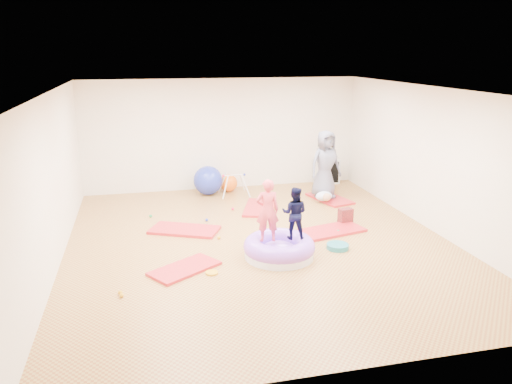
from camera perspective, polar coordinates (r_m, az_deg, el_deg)
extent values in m
cube|color=#A98A44|center=(9.37, 0.42, -5.79)|extent=(7.00, 8.00, 0.01)
cube|color=white|center=(8.73, 0.46, 11.54)|extent=(7.00, 8.00, 0.01)
cube|color=white|center=(12.80, -3.82, 6.58)|extent=(7.00, 0.01, 2.80)
cube|color=white|center=(5.33, 10.74, -7.17)|extent=(7.00, 0.01, 2.80)
cube|color=white|center=(8.83, -22.23, 1.18)|extent=(0.01, 8.00, 2.80)
cube|color=white|center=(10.33, 19.69, 3.44)|extent=(0.01, 8.00, 2.80)
cube|color=#C43F27|center=(8.33, -8.15, -8.66)|extent=(1.27, 1.11, 0.05)
cube|color=#C43F27|center=(10.03, -8.17, -4.30)|extent=(1.49, 1.17, 0.06)
cube|color=#C43F27|center=(11.30, 0.43, -1.81)|extent=(1.04, 1.44, 0.05)
cube|color=#C43F27|center=(10.01, 8.67, -4.37)|extent=(1.39, 0.92, 0.05)
cube|color=#C43F27|center=(12.12, 8.41, -0.75)|extent=(0.89, 1.33, 0.05)
cylinder|color=white|center=(8.74, 2.65, -6.98)|extent=(1.21, 1.21, 0.14)
torus|color=#9354E9|center=(8.69, 2.67, -6.21)|extent=(1.25, 1.25, 0.33)
ellipsoid|color=#9354E9|center=(8.72, 2.66, -6.68)|extent=(0.66, 0.66, 0.30)
imported|color=#EA4856|center=(8.42, 1.32, -1.79)|extent=(0.42, 0.30, 1.09)
imported|color=black|center=(8.57, 4.43, -2.11)|extent=(0.56, 0.51, 0.92)
imported|color=slate|center=(11.94, 7.93, 3.15)|extent=(0.88, 0.66, 1.62)
ellipsoid|color=silver|center=(11.81, 7.77, -0.48)|extent=(0.40, 0.26, 0.23)
sphere|color=tan|center=(11.63, 8.10, -0.59)|extent=(0.19, 0.19, 0.19)
sphere|color=gold|center=(9.55, -4.27, -5.20)|extent=(0.07, 0.07, 0.07)
sphere|color=#F51B4C|center=(11.21, -2.67, -1.94)|extent=(0.07, 0.07, 0.07)
sphere|color=gold|center=(10.70, 1.76, -2.81)|extent=(0.07, 0.07, 0.07)
sphere|color=#248B46|center=(9.96, 9.39, -4.46)|extent=(0.07, 0.07, 0.07)
sphere|color=#248B46|center=(10.96, -11.95, -2.70)|extent=(0.07, 0.07, 0.07)
sphere|color=#2332B0|center=(11.19, 4.27, -2.00)|extent=(0.07, 0.07, 0.07)
sphere|color=gold|center=(7.73, -15.26, -11.04)|extent=(0.07, 0.07, 0.07)
sphere|color=gold|center=(7.65, -15.12, -11.33)|extent=(0.07, 0.07, 0.07)
sphere|color=#2332B0|center=(10.53, -5.66, -3.19)|extent=(0.07, 0.07, 0.07)
sphere|color=#2332B0|center=(12.40, -5.51, 1.33)|extent=(0.72, 0.72, 0.72)
sphere|color=orange|center=(12.67, -3.14, 1.05)|extent=(0.44, 0.44, 0.44)
cylinder|color=silver|center=(12.00, -3.51, 0.52)|extent=(0.20, 0.21, 0.54)
cylinder|color=silver|center=(12.44, -3.87, 1.07)|extent=(0.20, 0.21, 0.54)
cylinder|color=silver|center=(12.09, -1.16, 0.66)|extent=(0.20, 0.21, 0.54)
cylinder|color=silver|center=(12.52, -1.60, 1.20)|extent=(0.20, 0.21, 0.54)
cylinder|color=silver|center=(12.20, -2.55, 1.94)|extent=(0.52, 0.03, 0.03)
sphere|color=#F51B4C|center=(12.16, -3.76, 1.87)|extent=(0.06, 0.06, 0.06)
sphere|color=#2332B0|center=(12.25, -1.34, 2.00)|extent=(0.06, 0.06, 0.06)
cube|color=silver|center=(13.55, 8.07, 2.35)|extent=(0.66, 0.32, 0.66)
cube|color=black|center=(13.41, 8.30, 2.20)|extent=(0.56, 0.02, 0.56)
cube|color=silver|center=(13.50, 8.14, 2.31)|extent=(0.02, 0.22, 0.58)
cube|color=silver|center=(13.50, 8.14, 2.31)|extent=(0.58, 0.22, 0.02)
cylinder|color=teal|center=(9.19, 9.31, -6.16)|extent=(0.40, 0.40, 0.09)
cube|color=maroon|center=(10.48, 10.19, -2.73)|extent=(0.31, 0.22, 0.32)
cylinder|color=gold|center=(8.15, -5.09, -9.19)|extent=(0.20, 0.20, 0.03)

